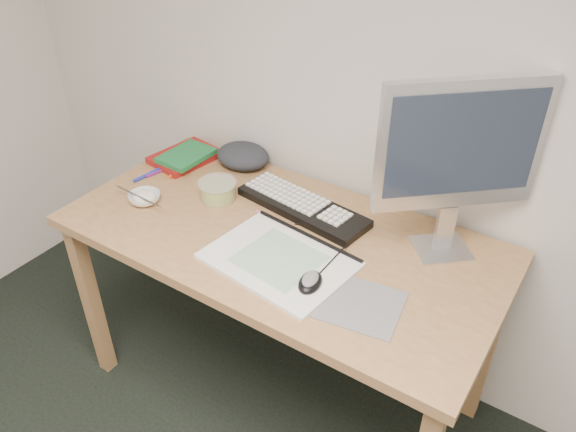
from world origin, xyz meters
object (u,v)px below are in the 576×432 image
object	(u,v)px
sketchpad	(279,260)
keyboard	(303,207)
monitor	(460,150)
desk	(280,254)
rice_bowl	(145,198)

from	to	relation	value
sketchpad	keyboard	world-z (taller)	keyboard
keyboard	monitor	world-z (taller)	monitor
desk	keyboard	distance (m)	0.18
desk	rice_bowl	distance (m)	0.51
keyboard	desk	bearing A→B (deg)	-77.86
sketchpad	rice_bowl	world-z (taller)	rice_bowl
desk	sketchpad	world-z (taller)	sketchpad
monitor	rice_bowl	bearing A→B (deg)	156.11
desk	keyboard	size ratio (longest dim) A/B	2.98
desk	rice_bowl	size ratio (longest dim) A/B	12.90
sketchpad	desk	bearing A→B (deg)	129.48
sketchpad	keyboard	distance (m)	0.28
desk	monitor	bearing A→B (deg)	24.17
sketchpad	monitor	distance (m)	0.60
desk	rice_bowl	xyz separation A→B (m)	(-0.49, -0.11, 0.10)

